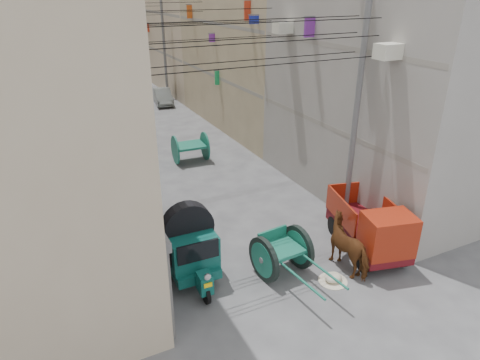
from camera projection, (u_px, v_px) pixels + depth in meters
building_row_right at (190, 6)px, 38.13m from camera, size 8.00×62.00×14.00m
shutters_left at (113, 181)px, 16.03m from camera, size 0.18×14.40×2.88m
signboards at (138, 71)px, 26.00m from camera, size 8.22×40.52×5.67m
ac_units at (335, 10)px, 14.36m from camera, size 0.70×6.55×3.35m
utility_poles at (159, 74)px, 21.96m from camera, size 7.40×22.20×8.00m
overhead_cables at (171, 21)px, 18.69m from camera, size 7.40×22.52×1.12m
auto_rickshaw at (189, 244)px, 12.78m from camera, size 1.58×2.71×1.89m
tonga_cart at (282, 252)px, 13.07m from camera, size 1.60×3.23×1.41m
mini_truck at (374, 231)px, 13.84m from camera, size 2.28×3.67×1.92m
second_cart at (190, 147)px, 21.47m from camera, size 1.71×1.53×1.44m
feed_sack at (333, 277)px, 12.91m from camera, size 0.55×0.44×0.27m
horse at (351, 245)px, 13.28m from camera, size 1.03×1.98×1.62m
distant_car_white at (120, 100)px, 31.02m from camera, size 2.32×3.83×1.22m
distant_car_grey at (163, 96)px, 32.13m from camera, size 1.67×3.54×1.12m
distant_car_green at (86, 69)px, 42.20m from camera, size 2.60×4.60×1.26m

